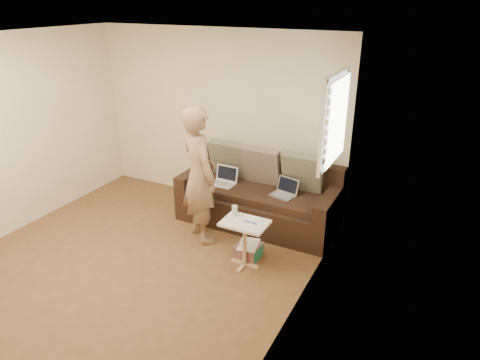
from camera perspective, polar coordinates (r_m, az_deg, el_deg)
The scene contains 17 objects.
floor at distance 5.38m, azimuth -14.80°, elevation -11.45°, with size 4.50×4.50×0.00m, color brown.
ceiling at distance 4.48m, azimuth -18.33°, elevation 17.13°, with size 4.50×4.50×0.00m, color white.
wall_back at distance 6.50m, azimuth -2.93°, elevation 8.15°, with size 4.00×4.00×0.00m, color beige.
wall_right at distance 3.78m, azimuth 6.65°, elevation -3.53°, with size 4.50×4.50×0.00m, color beige.
window_blinds at distance 5.00m, azimuth 12.48°, elevation 7.74°, with size 0.12×0.88×1.08m, color white, non-canonical shape.
sofa at distance 6.02m, azimuth 2.47°, elevation -2.01°, with size 2.20×0.95×0.85m, color black, non-canonical shape.
pillow_left at distance 6.31m, azimuth -1.55°, elevation 2.85°, with size 0.55×0.14×0.55m, color #535841, non-canonical shape.
pillow_mid at distance 6.05m, azimuth 2.87°, elevation 1.91°, with size 0.55×0.14×0.55m, color #705C50, non-canonical shape.
pillow_right at distance 5.87m, azimuth 8.29°, elevation 0.98°, with size 0.55×0.14×0.55m, color #535841, non-canonical shape.
laptop_silver at distance 5.78m, azimuth 5.62°, elevation -2.18°, with size 0.32×0.23×0.21m, color #B7BABC, non-canonical shape.
laptop_white at distance 6.11m, azimuth -2.34°, elevation -0.60°, with size 0.34×0.25×0.25m, color white, non-canonical shape.
person at distance 5.46m, azimuth -5.42°, elevation 0.63°, with size 0.66×0.45×1.80m, color #856648.
side_table at distance 5.14m, azimuth 0.62°, elevation -8.44°, with size 0.53×0.37×0.59m, color silver, non-canonical shape.
drinking_glass at distance 5.11m, azimuth -0.72°, elevation -4.06°, with size 0.07×0.07×0.12m, color silver, non-canonical shape.
scissors at distance 4.97m, azimuth 1.36°, elevation -5.63°, with size 0.18×0.10×0.02m, color silver, non-canonical shape.
paper_on_table at distance 4.98m, azimuth 1.43°, elevation -5.64°, with size 0.21×0.30×0.00m, color white, non-canonical shape.
striped_box at distance 5.38m, azimuth 1.14°, elevation -9.37°, with size 0.30×0.30×0.19m, color red, non-canonical shape.
Camera 1 is at (3.12, -3.19, 3.00)m, focal length 32.14 mm.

